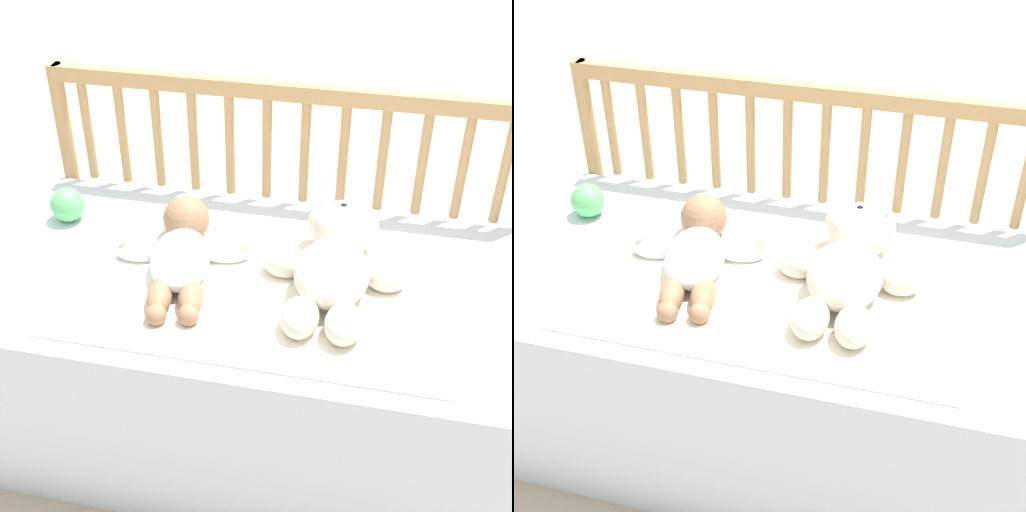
% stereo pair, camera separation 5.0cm
% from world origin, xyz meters
% --- Properties ---
extents(ground_plane, '(12.00, 12.00, 0.00)m').
position_xyz_m(ground_plane, '(0.00, 0.00, 0.00)').
color(ground_plane, tan).
extents(crib_mattress, '(1.11, 0.58, 0.44)m').
position_xyz_m(crib_mattress, '(0.00, 0.00, 0.22)').
color(crib_mattress, silver).
rests_on(crib_mattress, ground_plane).
extents(crib_rail, '(1.11, 0.04, 0.73)m').
position_xyz_m(crib_rail, '(0.00, 0.32, 0.52)').
color(crib_rail, tan).
rests_on(crib_rail, ground_plane).
extents(blanket, '(0.76, 0.47, 0.01)m').
position_xyz_m(blanket, '(0.01, -0.02, 0.45)').
color(blanket, silver).
rests_on(blanket, crib_mattress).
extents(teddy_bear, '(0.29, 0.36, 0.13)m').
position_xyz_m(teddy_bear, '(0.15, 0.01, 0.50)').
color(teddy_bear, silver).
rests_on(teddy_bear, crib_mattress).
extents(baby, '(0.28, 0.35, 0.10)m').
position_xyz_m(baby, '(-0.16, 0.00, 0.48)').
color(baby, white).
rests_on(baby, crib_mattress).
extents(toy_ball, '(0.08, 0.08, 0.08)m').
position_xyz_m(toy_ball, '(-0.46, 0.12, 0.48)').
color(toy_ball, '#59BF66').
rests_on(toy_ball, crib_mattress).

